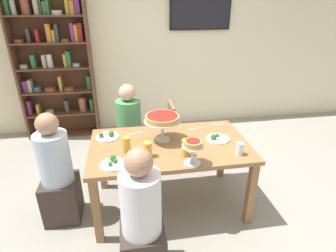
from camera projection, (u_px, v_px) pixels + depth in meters
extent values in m
plane|color=gray|center=(169.00, 203.00, 2.99)|extent=(12.00, 12.00, 0.00)
cube|color=beige|center=(147.00, 44.00, 4.37)|extent=(8.00, 0.12, 2.80)
cube|color=olive|center=(170.00, 146.00, 2.68)|extent=(1.56, 0.92, 0.04)
cube|color=olive|center=(97.00, 211.00, 2.37)|extent=(0.07, 0.07, 0.70)
cube|color=olive|center=(251.00, 194.00, 2.59)|extent=(0.07, 0.07, 0.70)
cube|color=olive|center=(102.00, 162.00, 3.09)|extent=(0.07, 0.07, 0.70)
cube|color=olive|center=(222.00, 152.00, 3.31)|extent=(0.07, 0.07, 0.70)
cube|color=brown|center=(17.00, 70.00, 4.01)|extent=(0.03, 0.30, 2.20)
cube|color=brown|center=(91.00, 67.00, 4.17)|extent=(0.03, 0.30, 2.20)
cube|color=brown|center=(57.00, 66.00, 4.21)|extent=(1.10, 0.02, 2.20)
cube|color=brown|center=(66.00, 133.00, 4.54)|extent=(1.04, 0.28, 0.02)
cube|color=brown|center=(63.00, 113.00, 4.39)|extent=(1.04, 0.28, 0.02)
cube|color=brown|center=(59.00, 91.00, 4.24)|extent=(1.04, 0.28, 0.02)
cube|color=brown|center=(55.00, 68.00, 4.08)|extent=(1.04, 0.28, 0.02)
cube|color=brown|center=(51.00, 43.00, 3.93)|extent=(1.04, 0.28, 0.02)
cube|color=brown|center=(46.00, 16.00, 3.77)|extent=(1.04, 0.28, 0.02)
cube|color=#7A3370|center=(30.00, 107.00, 4.27)|extent=(0.04, 0.13, 0.23)
cube|color=#B7932D|center=(39.00, 109.00, 4.30)|extent=(0.04, 0.13, 0.16)
cylinder|color=beige|center=(50.00, 111.00, 4.35)|extent=(0.12, 0.12, 0.04)
cube|color=#3D3838|center=(67.00, 106.00, 4.35)|extent=(0.05, 0.13, 0.20)
cylinder|color=brown|center=(83.00, 104.00, 4.38)|extent=(0.12, 0.12, 0.23)
cube|color=#2D6B38|center=(92.00, 104.00, 4.41)|extent=(0.05, 0.13, 0.21)
cube|color=#7A3370|center=(26.00, 86.00, 4.13)|extent=(0.07, 0.13, 0.18)
cube|color=#B2A88E|center=(31.00, 86.00, 4.13)|extent=(0.05, 0.12, 0.19)
cylinder|color=#3D7084|center=(37.00, 89.00, 4.17)|extent=(0.11, 0.11, 0.07)
cylinder|color=brown|center=(50.00, 89.00, 4.20)|extent=(0.16, 0.16, 0.05)
cube|color=#B7932D|center=(61.00, 83.00, 4.19)|extent=(0.04, 0.13, 0.23)
cylinder|color=brown|center=(69.00, 88.00, 4.24)|extent=(0.16, 0.16, 0.04)
cube|color=#2D6B38|center=(89.00, 82.00, 4.26)|extent=(0.05, 0.13, 0.21)
cylinder|color=beige|center=(24.00, 66.00, 4.00)|extent=(0.12, 0.12, 0.05)
cube|color=#2D6B38|center=(34.00, 61.00, 3.99)|extent=(0.06, 0.13, 0.19)
cube|color=#B2A88E|center=(44.00, 61.00, 4.02)|extent=(0.05, 0.11, 0.18)
cylinder|color=silver|center=(50.00, 61.00, 4.03)|extent=(0.09, 0.09, 0.19)
cube|color=#B7932D|center=(65.00, 60.00, 4.06)|extent=(0.04, 0.13, 0.19)
cube|color=#2D6B38|center=(69.00, 59.00, 4.06)|extent=(0.06, 0.13, 0.23)
cylinder|color=beige|center=(76.00, 65.00, 4.11)|extent=(0.12, 0.12, 0.05)
cylinder|color=brown|center=(18.00, 41.00, 3.85)|extent=(0.14, 0.14, 0.04)
cube|color=#3D3838|center=(29.00, 35.00, 3.84)|extent=(0.04, 0.13, 0.19)
cube|color=maroon|center=(38.00, 36.00, 3.86)|extent=(0.04, 0.13, 0.17)
cube|color=orange|center=(49.00, 33.00, 3.87)|extent=(0.06, 0.13, 0.25)
cube|color=#B7932D|center=(54.00, 36.00, 3.90)|extent=(0.04, 0.12, 0.16)
cube|color=#3D3838|center=(57.00, 33.00, 3.89)|extent=(0.05, 0.13, 0.24)
cylinder|color=brown|center=(65.00, 40.00, 3.94)|extent=(0.12, 0.12, 0.04)
cube|color=#7A3370|center=(72.00, 32.00, 3.92)|extent=(0.05, 0.13, 0.26)
cube|color=orange|center=(76.00, 33.00, 3.93)|extent=(0.05, 0.13, 0.23)
cube|color=maroon|center=(80.00, 32.00, 3.93)|extent=(0.06, 0.11, 0.26)
cube|color=#2D6B38|center=(7.00, 6.00, 3.65)|extent=(0.05, 0.13, 0.23)
cylinder|color=beige|center=(13.00, 6.00, 3.66)|extent=(0.07, 0.07, 0.21)
cylinder|color=brown|center=(25.00, 5.00, 3.68)|extent=(0.12, 0.12, 0.24)
cube|color=#B2A88E|center=(37.00, 7.00, 3.71)|extent=(0.06, 0.13, 0.20)
cube|color=#3D3838|center=(41.00, 7.00, 3.72)|extent=(0.04, 0.13, 0.20)
cube|color=#2D6B38|center=(45.00, 8.00, 3.73)|extent=(0.05, 0.13, 0.17)
cube|color=#2D6B38|center=(48.00, 7.00, 3.74)|extent=(0.04, 0.13, 0.19)
cylinder|color=silver|center=(57.00, 12.00, 3.78)|extent=(0.15, 0.15, 0.06)
cube|color=#B7932D|center=(67.00, 5.00, 3.76)|extent=(0.05, 0.12, 0.24)
cube|color=orange|center=(72.00, 7.00, 3.79)|extent=(0.06, 0.13, 0.18)
cube|color=#7A3370|center=(77.00, 5.00, 3.79)|extent=(0.07, 0.12, 0.23)
cube|color=black|center=(200.00, 11.00, 4.21)|extent=(0.97, 0.05, 0.54)
cube|color=black|center=(201.00, 12.00, 4.19)|extent=(0.93, 0.01, 0.50)
cube|color=#382D28|center=(131.00, 153.00, 3.52)|extent=(0.34, 0.34, 0.45)
cylinder|color=#4C935B|center=(129.00, 120.00, 3.32)|extent=(0.30, 0.30, 0.50)
sphere|color=tan|center=(127.00, 93.00, 3.17)|extent=(0.20, 0.20, 0.20)
cube|color=#382D28|center=(143.00, 250.00, 2.15)|extent=(0.34, 0.34, 0.45)
cylinder|color=silver|center=(141.00, 203.00, 1.95)|extent=(0.30, 0.30, 0.50)
sphere|color=#A87A5B|center=(139.00, 162.00, 1.80)|extent=(0.20, 0.20, 0.20)
cube|color=#382D28|center=(62.00, 199.00, 2.71)|extent=(0.34, 0.34, 0.45)
cylinder|color=silver|center=(54.00, 158.00, 2.51)|extent=(0.30, 0.30, 0.50)
sphere|color=#A87A5B|center=(47.00, 124.00, 2.36)|extent=(0.20, 0.20, 0.20)
cube|color=olive|center=(185.00, 135.00, 3.55)|extent=(0.40, 0.40, 0.04)
cube|color=olive|center=(171.00, 120.00, 3.43)|extent=(0.04, 0.36, 0.42)
cylinder|color=olive|center=(194.00, 142.00, 3.83)|extent=(0.04, 0.04, 0.41)
cylinder|color=olive|center=(200.00, 155.00, 3.51)|extent=(0.04, 0.04, 0.41)
cylinder|color=olive|center=(169.00, 144.00, 3.78)|extent=(0.04, 0.04, 0.41)
cylinder|color=olive|center=(174.00, 157.00, 3.46)|extent=(0.04, 0.04, 0.41)
cylinder|color=silver|center=(163.00, 139.00, 2.75)|extent=(0.15, 0.15, 0.01)
cylinder|color=silver|center=(162.00, 130.00, 2.70)|extent=(0.03, 0.03, 0.20)
cylinder|color=silver|center=(162.00, 121.00, 2.66)|extent=(0.37, 0.37, 0.01)
cylinder|color=tan|center=(162.00, 118.00, 2.65)|extent=(0.34, 0.34, 0.05)
cylinder|color=maroon|center=(162.00, 115.00, 2.64)|extent=(0.30, 0.30, 0.00)
cylinder|color=silver|center=(192.00, 163.00, 2.35)|extent=(0.15, 0.15, 0.01)
cylinder|color=silver|center=(193.00, 155.00, 2.31)|extent=(0.03, 0.03, 0.15)
cylinder|color=silver|center=(193.00, 147.00, 2.28)|extent=(0.19, 0.19, 0.01)
cylinder|color=tan|center=(193.00, 144.00, 2.27)|extent=(0.16, 0.16, 0.05)
cylinder|color=maroon|center=(193.00, 141.00, 2.26)|extent=(0.12, 0.12, 0.00)
cylinder|color=white|center=(218.00, 139.00, 2.76)|extent=(0.24, 0.24, 0.01)
sphere|color=#2D7028|center=(213.00, 136.00, 2.73)|extent=(0.06, 0.06, 0.06)
sphere|color=#2D7028|center=(217.00, 135.00, 2.78)|extent=(0.04, 0.04, 0.04)
cylinder|color=white|center=(113.00, 164.00, 2.33)|extent=(0.22, 0.22, 0.01)
sphere|color=#2D7028|center=(115.00, 161.00, 2.33)|extent=(0.04, 0.04, 0.04)
sphere|color=#2D7028|center=(113.00, 158.00, 2.36)|extent=(0.06, 0.06, 0.06)
sphere|color=#2D7028|center=(110.00, 164.00, 2.29)|extent=(0.04, 0.04, 0.04)
cylinder|color=white|center=(108.00, 137.00, 2.80)|extent=(0.24, 0.24, 0.01)
sphere|color=#2D7028|center=(111.00, 134.00, 2.79)|extent=(0.06, 0.06, 0.06)
sphere|color=#2D7028|center=(101.00, 135.00, 2.77)|extent=(0.05, 0.05, 0.05)
cylinder|color=gold|center=(126.00, 145.00, 2.49)|extent=(0.08, 0.08, 0.16)
cylinder|color=gold|center=(185.00, 148.00, 2.44)|extent=(0.07, 0.07, 0.16)
cylinder|color=gold|center=(148.00, 149.00, 2.43)|extent=(0.08, 0.08, 0.14)
cylinder|color=white|center=(240.00, 149.00, 2.47)|extent=(0.07, 0.07, 0.12)
cube|color=silver|center=(217.00, 124.00, 3.09)|extent=(0.18, 0.05, 0.00)
cube|color=silver|center=(197.00, 129.00, 2.99)|extent=(0.18, 0.05, 0.00)
cube|color=silver|center=(136.00, 133.00, 2.89)|extent=(0.18, 0.06, 0.00)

